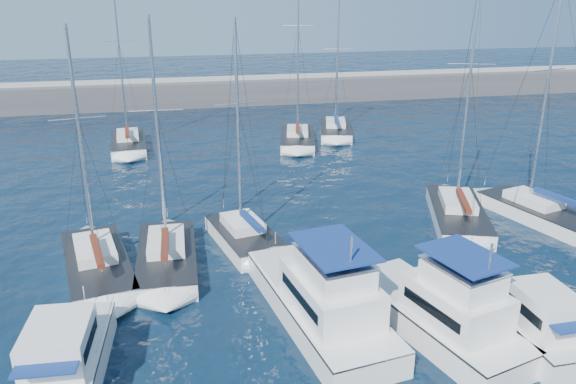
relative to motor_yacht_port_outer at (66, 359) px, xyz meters
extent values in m
plane|color=black|center=(12.37, 2.73, -0.94)|extent=(220.00, 220.00, 0.00)
cube|color=#424244|center=(12.37, 54.73, 0.06)|extent=(160.00, 6.00, 4.00)
cube|color=gray|center=(12.37, 54.73, 2.26)|extent=(160.00, 1.20, 0.50)
cube|color=silver|center=(0.02, 0.27, -0.54)|extent=(3.06, 6.83, 1.60)
cube|color=#262628|center=(0.02, 0.27, 0.21)|extent=(3.11, 6.84, 0.08)
cube|color=silver|center=(-0.04, -0.54, 1.06)|extent=(2.43, 3.23, 1.60)
cube|color=black|center=(-0.04, -0.54, 1.14)|extent=(2.43, 2.62, 0.45)
cube|color=navy|center=(-0.12, -1.76, 1.36)|extent=(2.23, 2.17, 0.07)
cube|color=silver|center=(10.52, 2.17, -0.54)|extent=(4.95, 10.89, 1.60)
cube|color=#262628|center=(10.52, 2.17, 0.21)|extent=(5.01, 10.90, 0.08)
cube|color=silver|center=(10.71, 0.91, 1.06)|extent=(3.60, 5.24, 1.60)
cube|color=black|center=(10.71, 0.91, 1.14)|extent=(3.51, 4.29, 0.45)
cube|color=silver|center=(10.74, 0.71, 2.31)|extent=(2.81, 3.71, 0.90)
cube|color=navy|center=(10.74, 0.71, 3.31)|extent=(3.17, 4.24, 0.08)
cube|color=silver|center=(15.21, 0.04, -0.54)|extent=(5.33, 9.45, 1.60)
cube|color=#262628|center=(15.21, 0.04, 0.21)|extent=(5.39, 9.46, 0.08)
cube|color=silver|center=(15.50, -1.01, 1.06)|extent=(3.63, 4.69, 1.60)
cube|color=black|center=(15.50, -1.01, 1.14)|extent=(3.46, 3.90, 0.45)
cube|color=silver|center=(15.55, -1.20, 2.31)|extent=(2.79, 3.35, 0.90)
cube|color=navy|center=(15.55, -1.20, 3.31)|extent=(3.16, 3.82, 0.08)
cube|color=silver|center=(18.82, -1.48, -0.54)|extent=(2.36, 6.21, 1.60)
cube|color=#262628|center=(18.82, -1.48, 0.21)|extent=(2.41, 6.21, 0.08)
cube|color=silver|center=(18.82, -2.24, 1.06)|extent=(2.00, 2.88, 1.60)
cube|color=black|center=(18.82, -2.24, 1.14)|extent=(2.04, 2.31, 0.45)
cube|color=navy|center=(18.82, -3.37, 1.36)|extent=(1.89, 1.90, 0.07)
cube|color=silver|center=(0.26, 8.73, -0.64)|extent=(4.61, 8.81, 1.30)
cube|color=#262628|center=(0.26, 8.73, -0.01)|extent=(4.67, 8.82, 0.06)
cube|color=silver|center=(0.16, 9.24, 0.31)|extent=(2.64, 3.98, 0.55)
cylinder|color=silver|center=(0.09, 9.55, 6.12)|extent=(0.18, 0.18, 11.23)
cylinder|color=silver|center=(0.51, 7.50, 0.86)|extent=(0.95, 4.13, 0.12)
cube|color=#571F11|center=(0.53, 7.40, 1.01)|extent=(1.10, 3.77, 0.28)
cube|color=silver|center=(3.87, 8.80, -0.64)|extent=(3.21, 8.14, 1.30)
cube|color=#262628|center=(3.87, 8.80, -0.01)|extent=(3.27, 8.14, 0.06)
cube|color=silver|center=(3.88, 9.31, 0.31)|extent=(2.04, 3.58, 0.55)
cylinder|color=silver|center=(3.89, 9.61, 6.30)|extent=(0.18, 0.18, 11.60)
cylinder|color=silver|center=(3.84, 7.59, 0.86)|extent=(0.23, 4.03, 0.12)
cube|color=#571F11|center=(3.83, 7.49, 1.01)|extent=(0.45, 3.64, 0.28)
cube|color=silver|center=(8.38, 10.60, -0.64)|extent=(4.22, 6.99, 1.30)
cube|color=#262628|center=(8.38, 10.60, -0.01)|extent=(4.27, 7.00, 0.06)
cube|color=silver|center=(8.29, 10.99, 0.31)|extent=(2.45, 3.19, 0.55)
cylinder|color=silver|center=(8.24, 11.23, 6.20)|extent=(0.18, 0.18, 11.38)
cylinder|color=silver|center=(8.59, 9.64, 0.86)|extent=(0.81, 3.21, 0.12)
cube|color=navy|center=(8.61, 9.54, 1.01)|extent=(0.96, 2.94, 0.28)
cube|color=silver|center=(22.32, 11.20, -0.64)|extent=(5.88, 9.28, 1.30)
cube|color=#262628|center=(22.32, 11.20, -0.01)|extent=(5.94, 9.31, 0.06)
cube|color=silver|center=(22.51, 11.71, 0.31)|extent=(3.19, 4.28, 0.55)
cylinder|color=silver|center=(22.62, 12.02, 7.57)|extent=(0.18, 0.18, 14.13)
cylinder|color=silver|center=(21.88, 9.96, 0.86)|extent=(1.59, 4.16, 0.12)
cube|color=#571F11|center=(21.84, 9.87, 1.01)|extent=(1.66, 3.82, 0.28)
cube|color=silver|center=(27.61, 10.38, -0.64)|extent=(4.92, 8.37, 1.30)
cube|color=#262628|center=(27.61, 10.38, -0.01)|extent=(4.98, 8.38, 0.06)
cube|color=silver|center=(27.49, 10.86, 0.31)|extent=(2.77, 3.82, 0.55)
cylinder|color=silver|center=(27.41, 11.14, 7.27)|extent=(0.18, 0.18, 13.52)
cylinder|color=silver|center=(27.92, 9.24, 0.86)|extent=(1.13, 3.83, 0.12)
cube|color=navy|center=(27.94, 9.15, 1.01)|extent=(1.25, 3.51, 0.28)
cube|color=silver|center=(0.68, 33.87, -0.64)|extent=(3.48, 8.38, 1.30)
cube|color=#262628|center=(0.68, 33.87, -0.01)|extent=(3.54, 8.39, 0.06)
cube|color=silver|center=(0.65, 34.38, 0.31)|extent=(2.16, 3.71, 0.55)
cylinder|color=silver|center=(0.63, 34.69, 7.49)|extent=(0.18, 0.18, 13.96)
cylinder|color=silver|center=(0.75, 32.64, 0.86)|extent=(0.36, 4.11, 0.12)
cube|color=#571F11|center=(0.76, 32.54, 1.01)|extent=(0.57, 3.71, 0.28)
cube|color=silver|center=(16.60, 32.09, -0.64)|extent=(4.76, 8.23, 1.30)
cube|color=#262628|center=(16.60, 32.09, -0.01)|extent=(4.82, 8.25, 0.06)
cube|color=silver|center=(16.71, 32.56, 0.31)|extent=(2.73, 3.75, 0.55)
cylinder|color=silver|center=(16.77, 32.84, 8.51)|extent=(0.18, 0.18, 16.00)
cylinder|color=silver|center=(16.34, 30.96, 0.86)|extent=(0.99, 3.79, 0.12)
cube|color=#571F11|center=(16.32, 30.86, 1.01)|extent=(1.13, 3.47, 0.28)
cube|color=silver|center=(21.24, 34.71, -0.64)|extent=(4.84, 8.01, 1.30)
cube|color=#262628|center=(21.24, 34.71, -0.01)|extent=(4.90, 8.03, 0.06)
cube|color=silver|center=(21.36, 35.17, 0.31)|extent=(2.73, 3.67, 0.55)
cylinder|color=silver|center=(21.43, 35.44, 6.47)|extent=(0.18, 0.18, 11.92)
cylinder|color=silver|center=(20.95, 33.63, 0.86)|extent=(1.09, 3.65, 0.12)
cube|color=navy|center=(20.92, 33.53, 1.01)|extent=(1.21, 3.35, 0.28)
camera|label=1|loc=(4.42, -19.25, 13.23)|focal=35.00mm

